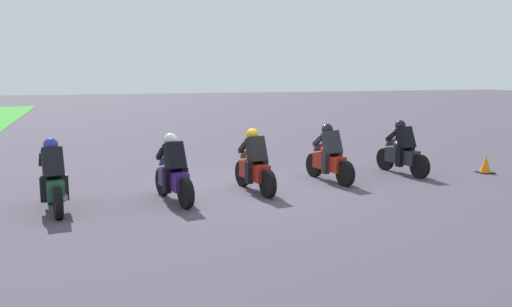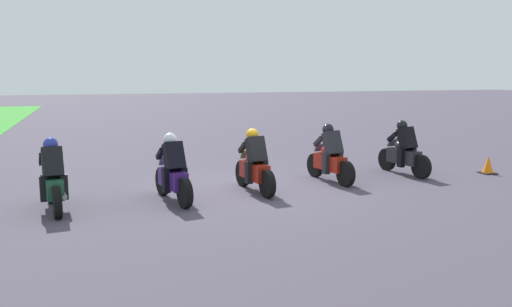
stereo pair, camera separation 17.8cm
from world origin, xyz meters
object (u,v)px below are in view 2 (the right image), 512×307
at_px(rider_lane_b, 330,158).
at_px(rider_lane_d, 173,173).
at_px(traffic_cone, 488,165).
at_px(rider_lane_c, 255,166).
at_px(rider_lane_a, 404,152).
at_px(rider_lane_e, 53,181).

bearing_deg(rider_lane_b, rider_lane_d, 93.30).
bearing_deg(traffic_cone, rider_lane_d, 94.01).
bearing_deg(rider_lane_b, rider_lane_c, 95.04).
height_order(rider_lane_b, rider_lane_c, same).
relative_size(rider_lane_c, traffic_cone, 4.05).
relative_size(rider_lane_a, rider_lane_c, 1.00).
distance_m(rider_lane_c, rider_lane_d, 2.03).
height_order(rider_lane_c, rider_lane_d, same).
bearing_deg(rider_lane_e, rider_lane_a, -90.02).
bearing_deg(traffic_cone, rider_lane_a, 75.32).
bearing_deg(rider_lane_e, rider_lane_d, -96.59).
height_order(rider_lane_b, rider_lane_d, same).
xyz_separation_m(rider_lane_a, rider_lane_e, (-1.31, 9.09, 0.00)).
relative_size(rider_lane_a, rider_lane_e, 1.00).
height_order(rider_lane_b, rider_lane_e, same).
bearing_deg(rider_lane_c, rider_lane_b, -83.31).
bearing_deg(rider_lane_e, traffic_cone, -94.73).
distance_m(rider_lane_a, rider_lane_e, 9.18).
bearing_deg(rider_lane_e, rider_lane_b, -89.65).
xyz_separation_m(rider_lane_d, traffic_cone, (0.63, -8.96, -0.39)).
bearing_deg(rider_lane_b, traffic_cone, -103.01).
xyz_separation_m(rider_lane_c, rider_lane_e, (-0.44, 4.47, 0.00)).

